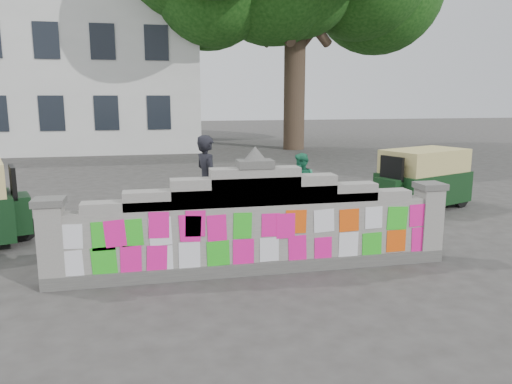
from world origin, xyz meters
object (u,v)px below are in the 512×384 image
(cyclist_rider, at_px, (207,194))
(rickshaw_right, at_px, (422,178))
(pedestrian, at_px, (301,185))
(cyclist_bike, at_px, (208,212))

(cyclist_rider, relative_size, rickshaw_right, 0.65)
(pedestrian, bearing_deg, rickshaw_right, 75.45)
(cyclist_bike, height_order, pedestrian, pedestrian)
(pedestrian, relative_size, rickshaw_right, 0.54)
(cyclist_bike, bearing_deg, pedestrian, -77.58)
(cyclist_bike, bearing_deg, rickshaw_right, -93.25)
(cyclist_rider, xyz_separation_m, pedestrian, (2.37, 1.44, -0.16))
(pedestrian, bearing_deg, cyclist_rider, -75.18)
(cyclist_rider, bearing_deg, rickshaw_right, -93.25)
(cyclist_bike, xyz_separation_m, cyclist_rider, (0.00, 0.00, 0.37))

